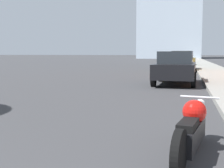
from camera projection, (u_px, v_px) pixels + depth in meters
sidewalk at (204, 64)px, 38.76m from camera, size 2.62×240.00×0.15m
motorcycle at (192, 129)px, 4.53m from camera, size 0.70×2.30×0.80m
parked_car_black at (176, 67)px, 14.84m from camera, size 2.04×4.40×1.56m
parked_car_yellow at (183, 61)px, 25.68m from camera, size 2.21×4.73×1.65m
parked_car_green at (183, 59)px, 36.07m from camera, size 2.13×4.02×1.61m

